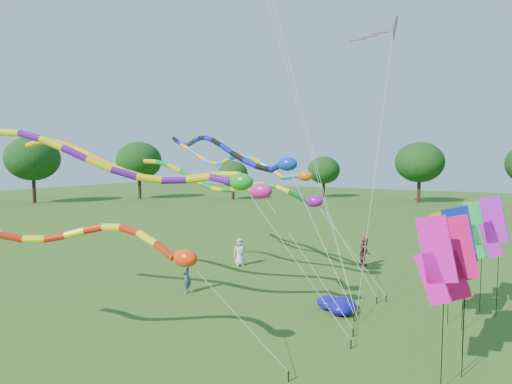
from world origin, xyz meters
The scene contains 20 objects.
ground centered at (0.00, 0.00, 0.00)m, with size 160.00×160.00×0.00m, color #295215.
tree_ring centered at (2.03, 1.34, 5.21)m, with size 111.54×119.60×9.46m.
tube_kite_red centered at (-3.88, -3.23, 3.96)m, with size 10.99×4.62×5.81m.
tube_kite_orange centered at (-5.50, 2.05, 5.82)m, with size 15.77×2.02×7.86m.
tube_kite_purple centered at (-4.94, -0.91, 6.18)m, with size 15.08×4.84×7.98m.
tube_kite_blue centered at (-5.40, 7.41, 6.68)m, with size 14.33×6.71×8.30m.
tube_kite_cyan centered at (-4.39, 7.81, 5.98)m, with size 12.54×2.60×7.71m.
tube_kite_green centered at (-3.83, 6.49, 4.90)m, with size 12.72×1.32×6.81m.
delta_kite_high_c centered at (2.15, 10.98, 12.91)m, with size 2.88×7.68×14.44m.
banner_pole_orange centered at (5.31, 5.64, 3.10)m, with size 1.11×0.48×4.36m.
banner_pole_magenta_a centered at (5.60, 0.51, 3.55)m, with size 1.16×0.24×4.81m.
banner_pole_magenta_b centered at (6.06, 1.48, 3.47)m, with size 1.15×0.32×4.73m.
banner_pole_blue_a centered at (5.99, 2.96, 3.58)m, with size 1.11×0.51×4.85m.
banner_pole_green centered at (6.33, 7.76, 3.39)m, with size 1.15×0.34×4.65m.
banner_pole_blue_b centered at (5.83, 5.17, 3.13)m, with size 1.12×0.45×4.39m.
banner_pole_violet centered at (6.92, 7.43, 3.59)m, with size 1.14×0.37×4.86m.
blue_nylon_heap centered at (1.74, 4.78, 0.23)m, with size 1.73×1.67×0.54m.
person_a centered at (-6.06, 9.46, 0.82)m, with size 0.80×0.52×1.64m, color beige.
person_b centered at (-5.54, 3.83, 0.82)m, with size 0.60×0.39×1.63m, color #444F5F.
person_c centered at (0.45, 12.93, 0.85)m, with size 0.83×0.64×1.70m, color maroon.
Camera 1 is at (6.93, -11.74, 6.27)m, focal length 30.00 mm.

